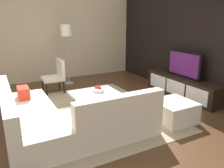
# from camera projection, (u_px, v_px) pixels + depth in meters

# --- Properties ---
(ground_plane) EXTENTS (14.00, 14.00, 0.00)m
(ground_plane) POSITION_uv_depth(u_px,v_px,m) (96.00, 114.00, 4.67)
(ground_plane) COLOR #4C301C
(feature_wall_back) EXTENTS (6.40, 0.12, 2.80)m
(feature_wall_back) POSITION_uv_depth(u_px,v_px,m) (195.00, 40.00, 5.50)
(feature_wall_back) COLOR black
(feature_wall_back) RESTS_ON ground
(side_wall_left) EXTENTS (0.12, 5.20, 2.80)m
(side_wall_left) POSITION_uv_depth(u_px,v_px,m) (59.00, 35.00, 7.08)
(side_wall_left) COLOR #C6B28E
(side_wall_left) RESTS_ON ground
(area_rug) EXTENTS (3.38, 2.71, 0.01)m
(area_rug) POSITION_uv_depth(u_px,v_px,m) (94.00, 112.00, 4.76)
(area_rug) COLOR tan
(area_rug) RESTS_ON ground
(media_console) EXTENTS (2.18, 0.47, 0.50)m
(media_console) POSITION_uv_depth(u_px,v_px,m) (182.00, 87.00, 5.69)
(media_console) COLOR black
(media_console) RESTS_ON ground
(television) EXTENTS (1.05, 0.06, 0.66)m
(television) POSITION_uv_depth(u_px,v_px,m) (184.00, 64.00, 5.52)
(television) COLOR black
(television) RESTS_ON media_console
(sectional_couch) EXTENTS (2.27, 2.36, 0.81)m
(sectional_couch) POSITION_uv_depth(u_px,v_px,m) (61.00, 119.00, 3.79)
(sectional_couch) COLOR beige
(sectional_couch) RESTS_ON ground
(coffee_table) EXTENTS (1.06, 0.99, 0.38)m
(coffee_table) POSITION_uv_depth(u_px,v_px,m) (98.00, 103.00, 4.75)
(coffee_table) COLOR black
(coffee_table) RESTS_ON ground
(accent_chair_near) EXTENTS (0.55, 0.53, 0.87)m
(accent_chair_near) POSITION_uv_depth(u_px,v_px,m) (56.00, 74.00, 5.95)
(accent_chair_near) COLOR black
(accent_chair_near) RESTS_ON ground
(floor_lamp) EXTENTS (0.31, 0.31, 1.74)m
(floor_lamp) POSITION_uv_depth(u_px,v_px,m) (66.00, 34.00, 6.45)
(floor_lamp) COLOR #A5A5AA
(floor_lamp) RESTS_ON ground
(ottoman) EXTENTS (0.70, 0.70, 0.40)m
(ottoman) POSITION_uv_depth(u_px,v_px,m) (174.00, 111.00, 4.30)
(ottoman) COLOR beige
(ottoman) RESTS_ON ground
(fruit_bowl) EXTENTS (0.28, 0.28, 0.13)m
(fruit_bowl) POSITION_uv_depth(u_px,v_px,m) (98.00, 89.00, 4.88)
(fruit_bowl) COLOR silver
(fruit_bowl) RESTS_ON coffee_table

